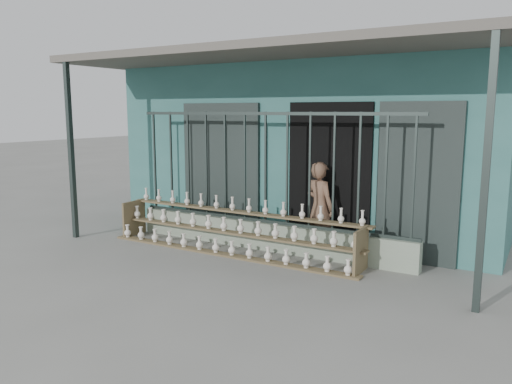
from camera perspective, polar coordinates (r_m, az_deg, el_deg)
The scene contains 6 objects.
ground at distance 7.25m, azimuth -4.06°, elevation -8.92°, with size 60.00×60.00×0.00m, color slate.
workshop_building at distance 10.66m, azimuth 8.92°, elevation 5.70°, with size 7.40×6.60×3.21m.
parapet_wall at distance 8.25m, azimuth 1.06°, elevation -5.03°, with size 5.00×0.20×0.45m, color gray.
security_fence at distance 8.05m, azimuth 1.09°, elevation 2.75°, with size 5.00×0.04×1.80m.
shelf_rack at distance 8.07m, azimuth -2.79°, elevation -4.35°, with size 4.50×0.68×0.85m.
elderly_woman at distance 8.00m, azimuth 7.30°, elevation -1.80°, with size 0.54×0.35×1.47m, color brown.
Camera 1 is at (3.93, -5.66, 2.26)m, focal length 35.00 mm.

